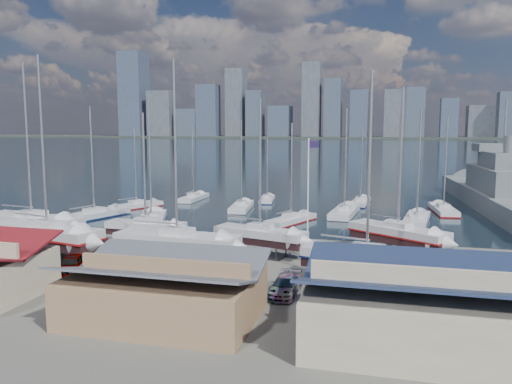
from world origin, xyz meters
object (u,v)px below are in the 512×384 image
(sailboat_cradle_0, at_px, (32,223))
(flagpole, at_px, (309,190))
(car_a, at_px, (72,264))
(naval_ship_east, at_px, (501,199))

(sailboat_cradle_0, relative_size, flagpole, 1.67)
(car_a, distance_m, flagpole, 22.46)
(sailboat_cradle_0, relative_size, naval_ship_east, 0.37)
(sailboat_cradle_0, distance_m, flagpole, 30.18)
(sailboat_cradle_0, xyz_separation_m, naval_ship_east, (54.40, 37.59, -0.57))
(flagpole, bearing_deg, sailboat_cradle_0, -176.62)
(naval_ship_east, height_order, car_a, naval_ship_east)
(naval_ship_east, relative_size, car_a, 11.10)
(sailboat_cradle_0, bearing_deg, naval_ship_east, 43.62)
(sailboat_cradle_0, bearing_deg, flagpole, 12.36)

